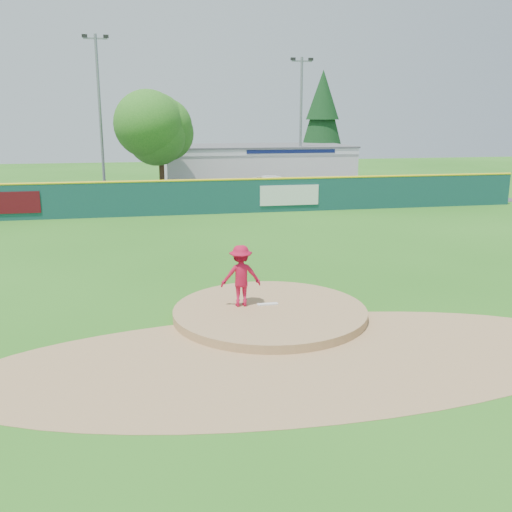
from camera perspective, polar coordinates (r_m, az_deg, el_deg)
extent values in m
plane|color=#286B19|center=(16.36, 1.39, -6.06)|extent=(120.00, 120.00, 0.00)
cylinder|color=#9E774C|center=(16.36, 1.39, -6.06)|extent=(5.50, 5.50, 0.50)
cube|color=white|center=(16.55, 1.17, -4.83)|extent=(0.60, 0.15, 0.04)
cylinder|color=#9E774C|center=(13.66, 4.21, -10.19)|extent=(15.40, 15.40, 0.01)
cube|color=#38383A|center=(42.52, -6.70, 6.13)|extent=(44.00, 16.00, 0.02)
imported|color=#AF0F30|center=(16.26, -1.53, -1.98)|extent=(1.16, 0.69, 1.77)
imported|color=white|center=(41.58, 1.95, 7.07)|extent=(5.76, 4.13, 1.46)
cube|color=silver|center=(48.11, -0.05, 9.00)|extent=(15.00, 8.00, 3.20)
cube|color=white|center=(44.09, 1.00, 10.39)|extent=(15.00, 0.06, 0.55)
cube|color=#0F194C|center=(44.52, 3.57, 10.40)|extent=(7.00, 0.03, 0.28)
cube|color=#59595B|center=(48.01, -0.05, 10.96)|extent=(15.20, 8.20, 0.12)
cube|color=#550C13|center=(34.04, -23.76, 4.88)|extent=(3.60, 0.04, 1.20)
cube|color=white|center=(34.36, 3.37, 6.09)|extent=(3.60, 0.04, 1.20)
cube|color=#144140|center=(33.50, -5.44, 5.85)|extent=(40.00, 0.10, 2.00)
cylinder|color=yellow|center=(33.38, -5.47, 7.56)|extent=(40.00, 0.14, 0.14)
cylinder|color=#382314|center=(40.27, -9.37, 7.47)|extent=(0.36, 0.36, 2.60)
sphere|color=#387F23|center=(40.06, -9.55, 12.11)|extent=(5.60, 5.60, 5.60)
cylinder|color=#382314|center=(53.80, 6.51, 8.55)|extent=(0.40, 0.40, 1.60)
cone|color=#113A16|center=(53.60, 6.65, 13.62)|extent=(4.40, 4.40, 7.90)
cylinder|color=gray|center=(42.10, -15.30, 13.18)|extent=(0.20, 0.20, 11.00)
cube|color=gray|center=(42.41, -15.77, 20.20)|extent=(1.60, 0.10, 0.10)
cube|color=black|center=(42.48, -16.78, 20.33)|extent=(0.35, 0.25, 0.20)
cube|color=black|center=(42.40, -14.78, 20.47)|extent=(0.35, 0.25, 0.20)
cylinder|color=gray|center=(45.74, 4.50, 12.98)|extent=(0.20, 0.20, 10.00)
cube|color=gray|center=(45.93, 4.61, 18.85)|extent=(1.60, 0.10, 0.10)
cube|color=black|center=(45.76, 3.72, 19.07)|extent=(0.35, 0.25, 0.20)
cube|color=black|center=(46.14, 5.50, 19.00)|extent=(0.35, 0.25, 0.20)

